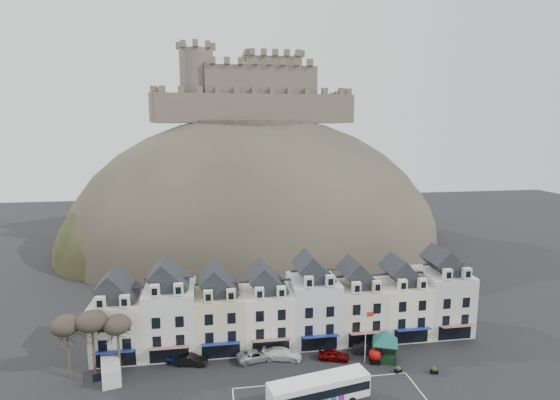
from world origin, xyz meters
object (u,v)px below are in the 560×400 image
(bus, at_px, (319,390))
(white_van, at_px, (111,370))
(car_black, at_px, (191,360))
(flagpole, at_px, (366,333))
(car_silver, at_px, (256,355))
(car_charcoal, at_px, (368,349))
(red_buoy, at_px, (375,355))
(car_maroon, at_px, (334,355))
(car_navy, at_px, (177,358))
(bus_shelter, at_px, (385,337))
(car_white, at_px, (282,354))

(bus, distance_m, white_van, 26.01)
(car_black, bearing_deg, bus, -114.38)
(flagpole, distance_m, car_silver, 15.07)
(white_van, height_order, car_charcoal, white_van)
(red_buoy, bearing_deg, car_maroon, 163.58)
(bus, bearing_deg, car_charcoal, 35.25)
(car_navy, bearing_deg, car_silver, -72.29)
(car_silver, bearing_deg, car_navy, 72.65)
(bus, xyz_separation_m, car_navy, (-16.46, 11.64, -1.21))
(car_charcoal, bearing_deg, car_black, 101.38)
(red_buoy, height_order, car_black, red_buoy)
(bus_shelter, bearing_deg, car_white, -167.86)
(car_black, bearing_deg, car_white, -79.46)
(car_navy, bearing_deg, bus, -102.38)
(flagpole, bearing_deg, car_maroon, 162.29)
(car_maroon, bearing_deg, car_charcoal, -63.84)
(flagpole, height_order, car_silver, flagpole)
(car_navy, distance_m, car_silver, 10.44)
(bus, xyz_separation_m, car_maroon, (4.34, 9.14, -1.13))
(white_van, relative_size, car_charcoal, 1.26)
(car_white, height_order, car_charcoal, car_white)
(bus, height_order, car_white, bus)
(flagpole, distance_m, car_black, 23.40)
(flagpole, distance_m, white_van, 32.84)
(car_white, bearing_deg, flagpole, -89.04)
(car_white, bearing_deg, bus, -152.03)
(red_buoy, height_order, car_silver, red_buoy)
(car_maroon, xyz_separation_m, car_charcoal, (5.20, 0.89, 0.00))
(car_maroon, bearing_deg, white_van, 106.47)
(flagpole, xyz_separation_m, car_charcoal, (1.21, 2.16, -3.47))
(car_navy, distance_m, car_charcoal, 26.05)
(red_buoy, xyz_separation_m, car_navy, (-26.00, 4.03, -0.41))
(car_maroon, bearing_deg, bus, 171.05)
(bus, height_order, white_van, bus)
(red_buoy, relative_size, car_navy, 0.55)
(car_white, xyz_separation_m, car_maroon, (6.86, -1.33, -0.07))
(car_white, relative_size, car_charcoal, 1.23)
(bus, bearing_deg, car_black, 132.40)
(red_buoy, distance_m, white_van, 33.92)
(car_white, bearing_deg, car_black, 102.95)
(flagpole, height_order, car_black, flagpole)
(car_black, bearing_deg, white_van, 111.72)
(flagpole, height_order, car_maroon, flagpole)
(red_buoy, xyz_separation_m, white_van, (-33.88, 1.53, 0.11))
(flagpole, bearing_deg, car_black, 172.73)
(car_silver, bearing_deg, car_charcoal, -104.62)
(red_buoy, bearing_deg, car_black, 172.49)
(car_silver, distance_m, car_white, 3.55)
(bus_shelter, xyz_separation_m, car_silver, (-17.22, 2.50, -2.60))
(white_van, distance_m, car_silver, 18.35)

